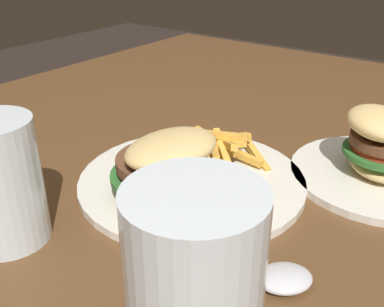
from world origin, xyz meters
name	(u,v)px	position (x,y,z in m)	size (l,w,h in m)	color
meal_plate_near	(181,172)	(-0.07, -0.07, 0.81)	(0.29, 0.29, 0.10)	silver
beer_glass	(194,303)	(0.14, 0.10, 0.85)	(0.09, 0.09, 0.16)	silver
juice_glass	(0,186)	(0.12, -0.16, 0.84)	(0.08, 0.08, 0.21)	silver
spoon	(276,280)	(0.02, 0.10, 0.79)	(0.14, 0.13, 0.01)	silver
meal_plate_far	(381,157)	(-0.25, 0.12, 0.81)	(0.23, 0.23, 0.10)	silver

